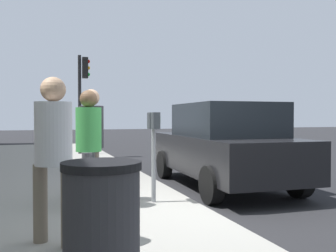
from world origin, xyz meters
The scene contains 8 objects.
ground_plane centered at (0.00, 0.00, 0.00)m, with size 80.00×80.00×0.00m, color #232326.
parking_meter centered at (0.28, 0.65, 1.17)m, with size 0.36×0.12×1.41m.
pedestrian_at_meter centered at (0.31, 1.65, 1.17)m, with size 0.52×0.38×1.74m.
pedestrian_bystander centered at (-1.25, 2.19, 1.18)m, with size 0.42×0.42×1.76m.
parking_officer centered at (0.68, 1.56, 1.20)m, with size 0.51×0.39×1.78m.
parked_sedan_near centered at (1.76, -1.35, 0.89)m, with size 4.46×2.09×1.77m.
traffic_signal centered at (8.62, 0.86, 2.58)m, with size 0.24×0.44×3.60m.
trash_bin centered at (-2.58, 1.90, 0.66)m, with size 0.59×0.59×1.01m.
Camera 1 is at (-5.30, 2.32, 1.49)m, focal length 39.73 mm.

